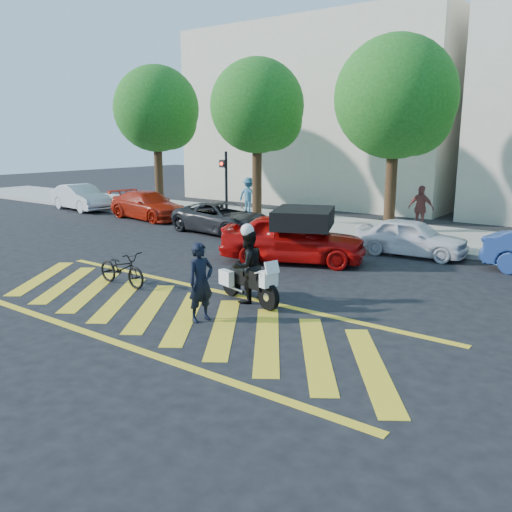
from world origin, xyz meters
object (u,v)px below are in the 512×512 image
Objects in this scene: red_convertible at (293,238)px; parked_mid_right at (411,237)px; police_motorcycle at (248,281)px; parked_far_left at (81,197)px; parked_left at (148,205)px; bicycle at (122,268)px; officer_bike at (201,282)px; officer_moto at (247,266)px; parked_mid_left at (223,218)px.

red_convertible is 4.04m from parked_mid_right.
parked_far_left is (-16.95, 7.54, 0.17)m from police_motorcycle.
red_convertible reaches higher than parked_far_left.
parked_far_left reaches higher than parked_left.
parked_left is at bearing 45.96° from bicycle.
officer_bike is 0.98× the size of officer_moto.
officer_moto reaches higher than police_motorcycle.
parked_mid_right is at bearing -79.69° from parked_mid_left.
bicycle is 0.48× the size of parked_mid_right.
bicycle is 3.66m from officer_moto.
parked_mid_left reaches higher than bicycle.
parked_mid_left is at bearing -120.50° from officer_moto.
police_motorcycle is 7.32m from parked_mid_right.
parked_far_left is (-16.96, 9.18, -0.18)m from officer_bike.
red_convertible is 10.89m from parked_left.
officer_bike is 0.47× the size of parked_mid_right.
parked_far_left is at bearing 54.01° from red_convertible.
bicycle is 1.00× the size of officer_moto.
police_motorcycle is 0.45× the size of parked_mid_left.
parked_mid_right is at bearing -85.43° from parked_left.
parked_mid_left is 7.64m from parked_mid_right.
officer_moto reaches higher than parked_left.
parked_mid_right is (7.62, 0.52, -0.01)m from parked_mid_left.
parked_left is 5.36m from parked_mid_left.
officer_bike is 1.68m from police_motorcycle.
parked_mid_left is (-5.04, 2.59, -0.13)m from red_convertible.
parked_left reaches higher than parked_mid_left.
parked_left is at bearing 48.12° from red_convertible.
officer_moto is at bearing -116.78° from parked_left.
bicycle is 8.07m from parked_mid_left.
officer_bike reaches higher than parked_mid_left.
parked_left reaches higher than bicycle.
bicycle is at bearing 88.54° from officer_bike.
parked_mid_left is at bearing -92.97° from parked_left.
officer_bike is 0.42× the size of parked_far_left.
red_convertible reaches higher than police_motorcycle.
officer_moto is 18.54m from parked_far_left.
bicycle is 9.33m from parked_mid_right.
police_motorcycle is 0.50× the size of parked_far_left.
bicycle is 0.39× the size of red_convertible.
police_motorcycle is 13.96m from parked_left.
officer_moto is (-0.02, 1.64, 0.02)m from officer_bike.
parked_left is 0.99× the size of parked_mid_left.
officer_bike is at bearing 16.53° from officer_moto.
officer_bike is 3.68m from bicycle.
parked_far_left is (-15.54, 3.42, -0.09)m from red_convertible.
red_convertible reaches higher than parked_left.
officer_bike is at bearing 168.55° from parked_mid_right.
red_convertible is at bearing -145.54° from officer_moto.
officer_bike is 0.38× the size of parked_mid_left.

